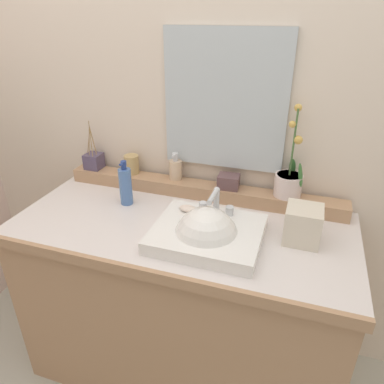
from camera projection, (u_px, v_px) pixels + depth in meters
The scene contains 14 objects.
floor at pixel (184, 367), 1.86m from camera, with size 3.34×3.81×0.10m, color #B6B5A6.
wall_back at pixel (212, 98), 1.63m from camera, with size 3.34×0.20×2.49m, color beige.
vanity_cabinet at pixel (183, 300), 1.65m from camera, with size 1.38×0.64×0.83m.
back_ledge at pixel (200, 190), 1.66m from camera, with size 1.30×0.10×0.06m, color tan.
sink_basin at pixel (207, 236), 1.34m from camera, with size 0.40×0.35×0.27m.
soap_bar at pixel (188, 208), 1.44m from camera, with size 0.07×0.04×0.02m, color beige.
potted_plant at pixel (289, 180), 1.52m from camera, with size 0.12×0.12×0.39m.
soap_dispenser at pixel (175, 169), 1.67m from camera, with size 0.06×0.06×0.13m.
tumbler_cup at pixel (132, 164), 1.74m from camera, with size 0.07×0.07×0.09m, color tan.
reed_diffuser at pixel (94, 161), 1.79m from camera, with size 0.08×0.08×0.24m.
trinket_box at pixel (229, 182), 1.60m from camera, with size 0.09×0.07×0.06m, color brown.
lotion_bottle at pixel (126, 186), 1.57m from camera, with size 0.06×0.06×0.20m.
tissue_box at pixel (303, 225), 1.32m from camera, with size 0.13×0.13×0.14m, color beige.
mirror at pixel (225, 102), 1.50m from camera, with size 0.53×0.02×0.58m, color silver.
Camera 1 is at (0.43, -1.17, 1.61)m, focal length 33.60 mm.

